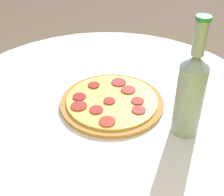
{
  "coord_description": "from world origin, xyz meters",
  "views": [
    {
      "loc": [
        0.03,
        0.7,
        1.23
      ],
      "look_at": [
        -0.02,
        0.02,
        0.73
      ],
      "focal_mm": 50.0,
      "sensor_mm": 36.0,
      "label": 1
    }
  ],
  "objects": [
    {
      "name": "table",
      "position": [
        0.0,
        0.0,
        0.51
      ],
      "size": [
        0.94,
        0.94,
        0.71
      ],
      "color": "white",
      "rests_on": "ground_plane"
    },
    {
      "name": "pizza",
      "position": [
        -0.02,
        0.02,
        0.72
      ],
      "size": [
        0.28,
        0.28,
        0.02
      ],
      "color": "#B77F3D",
      "rests_on": "table"
    },
    {
      "name": "beer_bottle",
      "position": [
        -0.19,
        0.14,
        0.83
      ],
      "size": [
        0.07,
        0.07,
        0.29
      ],
      "color": "gray",
      "rests_on": "table"
    }
  ]
}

